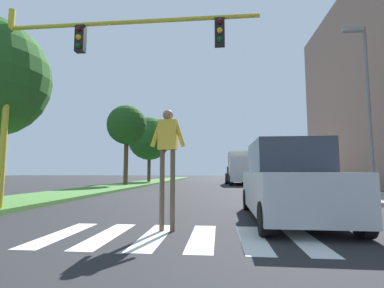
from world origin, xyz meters
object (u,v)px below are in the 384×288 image
tree_far (127,125)px  street_lamp_right (366,94)px  pedestrian_performer (168,149)px  truck_box_delivery (241,167)px  suv_crossing (288,182)px  sedan_midblock (235,176)px  tree_distant (149,139)px  traffic_light_gantry (76,65)px

tree_far → street_lamp_right: street_lamp_right is taller
pedestrian_performer → truck_box_delivery: (3.12, 21.43, -0.03)m
tree_far → truck_box_delivery: 11.32m
tree_far → suv_crossing: tree_far is taller
tree_far → pedestrian_performer: 18.23m
pedestrian_performer → sedan_midblock: pedestrian_performer is taller
tree_distant → suv_crossing: bearing=-67.6°
tree_distant → sedan_midblock: bearing=-1.9°
pedestrian_performer → street_lamp_right: bearing=43.0°
pedestrian_performer → suv_crossing: pedestrian_performer is taller
traffic_light_gantry → pedestrian_performer: size_ratio=3.03×
tree_far → truck_box_delivery: size_ratio=1.06×
tree_far → tree_distant: (-0.02, 7.69, -0.20)m
pedestrian_performer → truck_box_delivery: bearing=81.7°
pedestrian_performer → suv_crossing: 3.31m
truck_box_delivery → sedan_midblock: bearing=100.3°
sedan_midblock → tree_far: bearing=-141.2°
pedestrian_performer → truck_box_delivery: 21.65m
tree_far → street_lamp_right: 17.07m
truck_box_delivery → pedestrian_performer: bearing=-98.3°
street_lamp_right → suv_crossing: bearing=-131.3°
street_lamp_right → suv_crossing: size_ratio=1.63×
street_lamp_right → pedestrian_performer: bearing=-137.0°
street_lamp_right → sedan_midblock: street_lamp_right is taller
tree_distant → street_lamp_right: bearing=-51.0°
tree_distant → traffic_light_gantry: size_ratio=0.94×
truck_box_delivery → traffic_light_gantry: bearing=-107.6°
tree_distant → street_lamp_right: size_ratio=0.94×
tree_far → tree_distant: bearing=90.1°
tree_distant → truck_box_delivery: tree_distant is taller
suv_crossing → truck_box_delivery: bearing=89.0°
sedan_midblock → suv_crossing: bearing=-89.6°
traffic_light_gantry → street_lamp_right: (10.57, 5.11, 0.29)m
suv_crossing → sedan_midblock: suv_crossing is taller
street_lamp_right → suv_crossing: 8.00m
tree_distant → suv_crossing: size_ratio=1.53×
tree_distant → traffic_light_gantry: (3.49, -22.50, -0.54)m
tree_distant → suv_crossing: (9.36, -22.73, -3.91)m
traffic_light_gantry → suv_crossing: bearing=-2.3°
tree_far → suv_crossing: size_ratio=1.42×
traffic_light_gantry → street_lamp_right: 11.74m
suv_crossing → truck_box_delivery: (0.34, 19.81, 0.70)m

